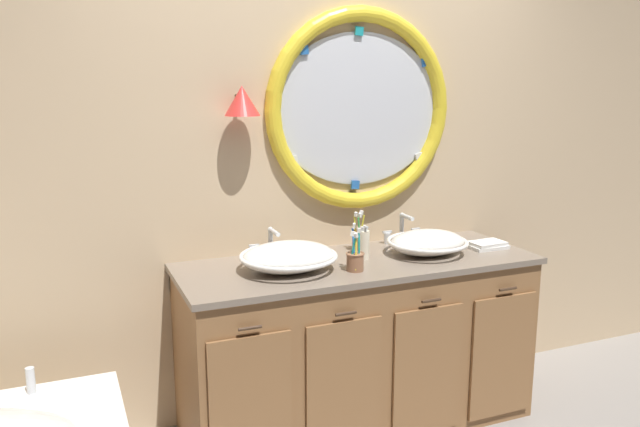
# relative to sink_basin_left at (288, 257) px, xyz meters

# --- Properties ---
(back_wall_assembly) EXTENTS (6.40, 0.26, 2.60)m
(back_wall_assembly) POSITION_rel_sink_basin_left_xyz_m (0.33, 0.37, 0.39)
(back_wall_assembly) COLOR #D6B78E
(back_wall_assembly) RESTS_ON ground_plane
(vanity_counter) EXTENTS (1.78, 0.66, 0.87)m
(vanity_counter) POSITION_rel_sink_basin_left_xyz_m (0.38, 0.03, -0.50)
(vanity_counter) COLOR olive
(vanity_counter) RESTS_ON ground_plane
(sink_basin_left) EXTENTS (0.46, 0.46, 0.13)m
(sink_basin_left) POSITION_rel_sink_basin_left_xyz_m (0.00, 0.00, 0.00)
(sink_basin_left) COLOR white
(sink_basin_left) RESTS_ON vanity_counter
(sink_basin_right) EXTENTS (0.41, 0.41, 0.12)m
(sink_basin_right) POSITION_rel_sink_basin_left_xyz_m (0.75, 0.00, -0.01)
(sink_basin_right) COLOR white
(sink_basin_right) RESTS_ON vanity_counter
(faucet_set_left) EXTENTS (0.22, 0.14, 0.15)m
(faucet_set_left) POSITION_rel_sink_basin_left_xyz_m (0.00, 0.25, -0.01)
(faucet_set_left) COLOR silver
(faucet_set_left) RESTS_ON vanity_counter
(faucet_set_right) EXTENTS (0.23, 0.14, 0.16)m
(faucet_set_right) POSITION_rel_sink_basin_left_xyz_m (0.75, 0.26, -0.00)
(faucet_set_right) COLOR silver
(faucet_set_right) RESTS_ON vanity_counter
(toothbrush_holder_left) EXTENTS (0.09, 0.09, 0.22)m
(toothbrush_holder_left) POSITION_rel_sink_basin_left_xyz_m (0.29, -0.12, -0.01)
(toothbrush_holder_left) COLOR #996647
(toothbrush_holder_left) RESTS_ON vanity_counter
(toothbrush_holder_right) EXTENTS (0.08, 0.08, 0.21)m
(toothbrush_holder_right) POSITION_rel_sink_basin_left_xyz_m (0.46, 0.19, -0.01)
(toothbrush_holder_right) COLOR #996647
(toothbrush_holder_right) RESTS_ON vanity_counter
(soap_dispenser) EXTENTS (0.06, 0.06, 0.17)m
(soap_dispenser) POSITION_rel_sink_basin_left_xyz_m (0.41, 0.05, 0.01)
(soap_dispenser) COLOR #EFE5C6
(soap_dispenser) RESTS_ON vanity_counter
(folded_hand_towel) EXTENTS (0.20, 0.13, 0.04)m
(folded_hand_towel) POSITION_rel_sink_basin_left_xyz_m (1.10, -0.02, -0.05)
(folded_hand_towel) COLOR white
(folded_hand_towel) RESTS_ON vanity_counter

